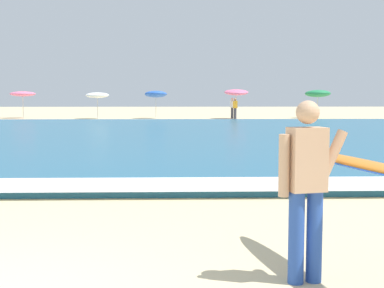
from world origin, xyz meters
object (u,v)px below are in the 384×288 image
(beach_umbrella_2, at_px, (156,94))
(beach_umbrella_3, at_px, (236,92))
(surfer_with_board, at_px, (332,174))
(beach_umbrella_4, at_px, (318,94))
(beachgoer_near_row_mid, at_px, (235,108))
(beach_umbrella_1, at_px, (97,95))
(beach_umbrella_0, at_px, (23,94))
(beachgoer_near_row_left, at_px, (232,108))

(beach_umbrella_2, height_order, beach_umbrella_3, beach_umbrella_3)
(surfer_with_board, bearing_deg, beach_umbrella_2, 94.79)
(beach_umbrella_4, bearing_deg, surfer_with_board, -104.65)
(surfer_with_board, relative_size, beachgoer_near_row_mid, 1.79)
(beach_umbrella_4, bearing_deg, beach_umbrella_1, -177.33)
(beach_umbrella_0, height_order, beach_umbrella_1, beach_umbrella_0)
(beach_umbrella_3, height_order, beachgoer_near_row_left, beach_umbrella_3)
(beach_umbrella_1, distance_m, beach_umbrella_3, 10.57)
(beach_umbrella_0, xyz_separation_m, beachgoer_near_row_left, (16.26, -1.32, -1.05))
(beach_umbrella_3, relative_size, beachgoer_near_row_left, 1.46)
(beach_umbrella_3, bearing_deg, beachgoer_near_row_left, 179.85)
(surfer_with_board, height_order, beach_umbrella_0, beach_umbrella_0)
(surfer_with_board, xyz_separation_m, beachgoer_near_row_left, (2.81, 35.93, -0.19))
(surfer_with_board, relative_size, beachgoer_near_row_left, 1.79)
(beach_umbrella_1, bearing_deg, beach_umbrella_3, 0.39)
(surfer_with_board, height_order, beach_umbrella_3, beach_umbrella_3)
(surfer_with_board, xyz_separation_m, beachgoer_near_row_mid, (2.88, 34.50, -0.19))
(beach_umbrella_4, distance_m, beachgoer_near_row_mid, 7.12)
(beach_umbrella_4, bearing_deg, beach_umbrella_2, -179.11)
(beachgoer_near_row_left, bearing_deg, beach_umbrella_3, -0.15)
(beach_umbrella_0, relative_size, beach_umbrella_2, 0.96)
(beach_umbrella_0, distance_m, beach_umbrella_2, 10.43)
(beach_umbrella_1, height_order, beach_umbrella_4, beach_umbrella_4)
(surfer_with_board, height_order, beach_umbrella_1, beach_umbrella_1)
(beachgoer_near_row_left, relative_size, beachgoer_near_row_mid, 1.00)
(beach_umbrella_4, bearing_deg, beach_umbrella_0, 178.50)
(beach_umbrella_1, distance_m, beachgoer_near_row_mid, 10.47)
(surfer_with_board, xyz_separation_m, beach_umbrella_4, (9.58, 36.65, 0.88))
(beach_umbrella_4, height_order, beachgoer_near_row_mid, beach_umbrella_4)
(beach_umbrella_3, distance_m, beachgoer_near_row_mid, 1.86)
(beach_umbrella_3, height_order, beachgoer_near_row_mid, beach_umbrella_3)
(beach_umbrella_3, bearing_deg, surfer_with_board, -94.95)
(beach_umbrella_1, bearing_deg, beach_umbrella_0, 166.91)
(beachgoer_near_row_left, bearing_deg, beach_umbrella_4, 6.08)
(beach_umbrella_0, relative_size, beach_umbrella_4, 0.94)
(beach_umbrella_0, height_order, beachgoer_near_row_left, beach_umbrella_0)
(surfer_with_board, xyz_separation_m, beach_umbrella_3, (3.11, 35.93, 0.97))
(beach_umbrella_3, bearing_deg, beach_umbrella_1, -179.61)
(beach_umbrella_0, height_order, beach_umbrella_2, beach_umbrella_2)
(beach_umbrella_1, bearing_deg, surfer_with_board, -78.26)
(beach_umbrella_3, bearing_deg, beach_umbrella_2, 175.12)
(beach_umbrella_4, relative_size, beachgoer_near_row_left, 1.42)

